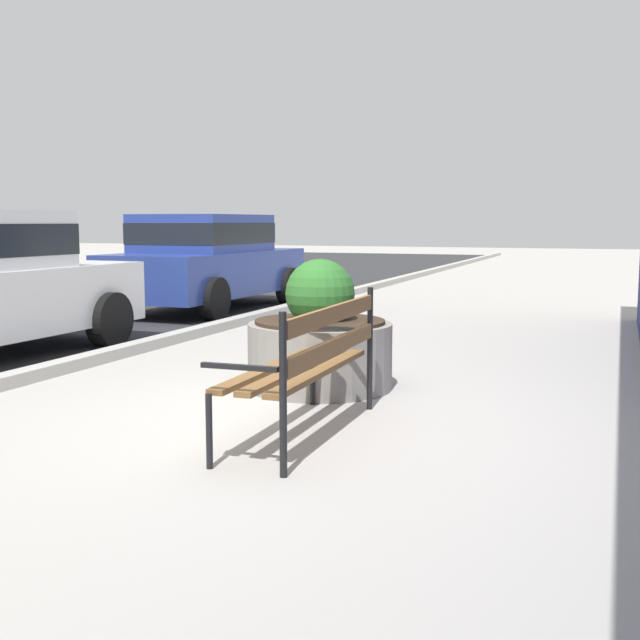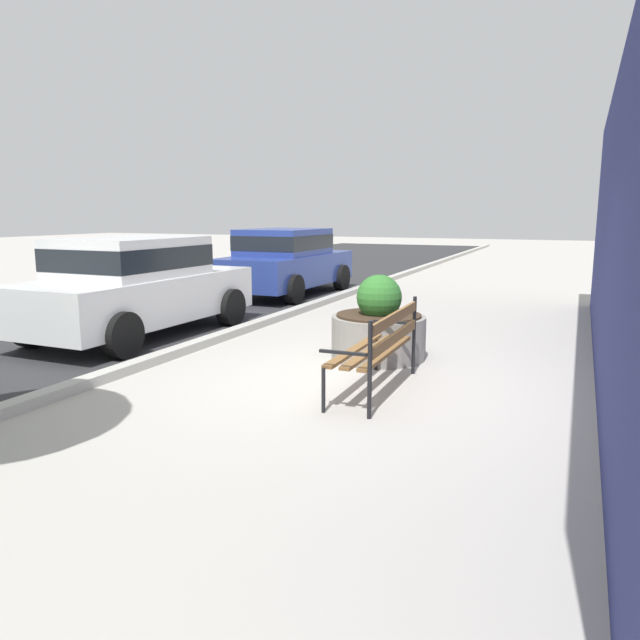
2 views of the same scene
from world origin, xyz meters
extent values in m
plane|color=#ADA8A0|center=(0.00, 0.00, 0.00)|extent=(80.00, 80.00, 0.00)
cube|color=#B2AFA8|center=(0.00, 2.90, 0.06)|extent=(60.00, 0.20, 0.12)
cube|color=navy|center=(1.50, -2.60, 1.76)|extent=(12.00, 0.50, 3.53)
cube|color=brown|center=(-0.16, -0.24, 0.45)|extent=(1.70, 0.14, 0.04)
cube|color=brown|center=(-0.16, -0.06, 0.45)|extent=(1.70, 0.14, 0.04)
cube|color=brown|center=(-0.17, 0.12, 0.45)|extent=(1.70, 0.14, 0.04)
cube|color=brown|center=(-0.16, -0.33, 0.62)|extent=(1.70, 0.07, 0.11)
cube|color=brown|center=(-0.16, -0.33, 0.84)|extent=(1.70, 0.07, 0.11)
cylinder|color=black|center=(-1.05, 0.12, 0.23)|extent=(0.04, 0.04, 0.45)
cylinder|color=black|center=(-1.04, -0.35, 0.47)|extent=(0.04, 0.04, 0.95)
cube|color=black|center=(-1.04, -0.08, 0.62)|extent=(0.04, 0.48, 0.03)
cylinder|color=black|center=(0.71, 0.15, 0.23)|extent=(0.04, 0.04, 0.45)
cylinder|color=black|center=(0.72, -0.32, 0.47)|extent=(0.04, 0.04, 0.95)
cube|color=black|center=(0.72, -0.05, 0.62)|extent=(0.04, 0.48, 0.03)
cylinder|color=gray|center=(1.33, 0.32, 0.29)|extent=(1.26, 1.26, 0.57)
cylinder|color=#38281C|center=(1.33, 0.32, 0.59)|extent=(1.13, 1.13, 0.03)
sphere|color=#2D6B28|center=(1.33, 0.32, 0.83)|extent=(0.60, 0.60, 0.60)
cube|color=silver|center=(1.29, 4.29, 0.61)|extent=(4.13, 1.78, 0.70)
cube|color=silver|center=(1.14, 4.29, 1.26)|extent=(2.16, 1.60, 0.60)
cube|color=black|center=(1.14, 4.29, 1.26)|extent=(2.17, 1.62, 0.33)
cylinder|color=black|center=(2.64, 5.11, 0.32)|extent=(0.64, 0.23, 0.64)
cylinder|color=black|center=(2.61, 3.41, 0.32)|extent=(0.64, 0.23, 0.64)
cylinder|color=black|center=(-0.02, 5.16, 0.32)|extent=(0.64, 0.23, 0.64)
cylinder|color=black|center=(-0.05, 3.46, 0.32)|extent=(0.64, 0.23, 0.64)
cube|color=navy|center=(6.59, 4.29, 0.61)|extent=(4.13, 1.78, 0.70)
cube|color=navy|center=(6.44, 4.29, 1.26)|extent=(2.16, 1.60, 0.60)
cube|color=black|center=(6.44, 4.29, 1.26)|extent=(2.17, 1.62, 0.33)
cylinder|color=black|center=(7.94, 5.11, 0.32)|extent=(0.64, 0.23, 0.64)
cylinder|color=black|center=(7.90, 3.41, 0.32)|extent=(0.64, 0.23, 0.64)
cylinder|color=black|center=(5.27, 5.16, 0.32)|extent=(0.64, 0.23, 0.64)
cylinder|color=black|center=(5.24, 3.46, 0.32)|extent=(0.64, 0.23, 0.64)
camera|label=1|loc=(-5.08, -2.10, 1.45)|focal=44.74mm
camera|label=2|loc=(-6.29, -2.10, 1.94)|focal=34.00mm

